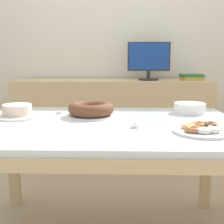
{
  "coord_description": "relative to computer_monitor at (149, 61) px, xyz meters",
  "views": [
    {
      "loc": [
        0.08,
        -1.77,
        1.16
      ],
      "look_at": [
        0.03,
        0.03,
        0.82
      ],
      "focal_mm": 50.0,
      "sensor_mm": 36.0,
      "label": 1
    }
  ],
  "objects": [
    {
      "name": "wall_back",
      "position": [
        -0.36,
        0.3,
        0.21
      ],
      "size": [
        8.0,
        0.1,
        2.6
      ],
      "primitive_type": "cube",
      "color": "silver",
      "rests_on": "ground"
    },
    {
      "name": "dining_table",
      "position": [
        -0.36,
        -1.39,
        -0.41
      ],
      "size": [
        1.59,
        1.1,
        0.76
      ],
      "color": "silver",
      "rests_on": "ground"
    },
    {
      "name": "sideboard",
      "position": [
        -0.36,
        0.0,
        -0.64
      ],
      "size": [
        1.98,
        0.44,
        0.9
      ],
      "color": "#D1B284",
      "rests_on": "ground"
    },
    {
      "name": "computer_monitor",
      "position": [
        0.0,
        0.0,
        0.0
      ],
      "size": [
        0.42,
        0.2,
        0.38
      ],
      "color": "#262628",
      "rests_on": "sideboard"
    },
    {
      "name": "book_stack",
      "position": [
        0.43,
        0.0,
        -0.16
      ],
      "size": [
        0.23,
        0.2,
        0.06
      ],
      "color": "#B29933",
      "rests_on": "sideboard"
    },
    {
      "name": "cake_chocolate_round",
      "position": [
        -0.94,
        -1.23,
        -0.29
      ],
      "size": [
        0.32,
        0.32,
        0.08
      ],
      "color": "white",
      "rests_on": "dining_table"
    },
    {
      "name": "cake_golden_bundt",
      "position": [
        -0.47,
        -1.21,
        -0.28
      ],
      "size": [
        0.3,
        0.3,
        0.09
      ],
      "color": "white",
      "rests_on": "dining_table"
    },
    {
      "name": "pastry_platter",
      "position": [
        0.14,
        -1.61,
        -0.31
      ],
      "size": [
        0.3,
        0.3,
        0.04
      ],
      "color": "white",
      "rests_on": "dining_table"
    },
    {
      "name": "plate_stack",
      "position": [
        0.19,
        -1.08,
        -0.29
      ],
      "size": [
        0.21,
        0.21,
        0.07
      ],
      "color": "white",
      "rests_on": "dining_table"
    },
    {
      "name": "tealight_near_front",
      "position": [
        -0.2,
        -1.52,
        -0.31
      ],
      "size": [
        0.04,
        0.04,
        0.04
      ],
      "color": "silver",
      "rests_on": "dining_table"
    },
    {
      "name": "tealight_centre",
      "position": [
        -0.69,
        -1.11,
        -0.31
      ],
      "size": [
        0.04,
        0.04,
        0.04
      ],
      "color": "silver",
      "rests_on": "dining_table"
    }
  ]
}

